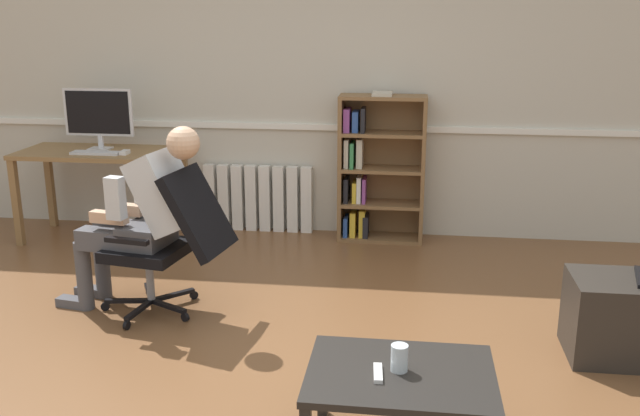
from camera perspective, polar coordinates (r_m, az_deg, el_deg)
name	(u,v)px	position (r m, az deg, el deg)	size (l,w,h in m)	color
ground_plane	(271,378)	(3.80, -4.04, -13.64)	(18.00, 18.00, 0.00)	brown
back_wall	(330,75)	(5.95, 0.85, 10.76)	(12.00, 0.13, 2.70)	beige
computer_desk	(101,163)	(6.09, -17.45, 3.51)	(1.32, 0.63, 0.76)	olive
imac_monitor	(98,114)	(6.10, -17.61, 7.29)	(0.59, 0.14, 0.50)	silver
keyboard	(96,153)	(5.92, -17.79, 4.30)	(0.40, 0.12, 0.02)	silver
computer_mouse	(125,152)	(5.85, -15.62, 4.39)	(0.06, 0.10, 0.03)	white
bookshelf	(375,170)	(5.83, 4.51, 3.11)	(0.71, 0.29, 1.24)	brown
radiator	(258,198)	(6.13, -5.06, 0.80)	(0.95, 0.08, 0.58)	white
office_chair	(171,236)	(4.44, -12.08, -2.26)	(0.88, 0.62, 0.95)	black
person_seated	(142,214)	(4.49, -14.28, -0.44)	(1.03, 0.47, 1.21)	#4C4C51
coffee_table	(400,382)	(3.07, 6.57, -13.87)	(0.79, 0.59, 0.40)	black
drinking_glass	(399,358)	(3.03, 6.48, -12.04)	(0.07, 0.07, 0.12)	silver
spare_remote	(378,373)	(3.01, 4.75, -13.26)	(0.04, 0.15, 0.02)	white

